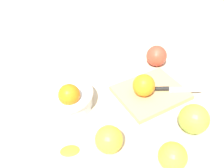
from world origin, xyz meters
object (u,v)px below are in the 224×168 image
bowl (66,97)px  knife (172,89)px  apple_back_right (157,56)px  cutting_board (151,93)px  apple_front_center (173,156)px  apple_front_right (194,119)px  apple_front_left (109,139)px  orange_on_board (144,85)px

bowl → knife: (0.34, -0.07, -0.02)m
knife → apple_back_right: apple_back_right is taller
cutting_board → knife: knife is taller
cutting_board → apple_front_center: size_ratio=3.06×
bowl → apple_back_right: size_ratio=2.26×
apple_front_right → cutting_board: bearing=103.3°
cutting_board → apple_front_left: apple_front_left is taller
cutting_board → apple_front_left: bearing=-143.7°
bowl → orange_on_board: bowl is taller
apple_front_right → bowl: bearing=145.4°
apple_front_right → apple_front_center: apple_front_right is taller
orange_on_board → apple_front_left: (-0.17, -0.14, -0.02)m
bowl → cutting_board: bowl is taller
knife → apple_front_left: bearing=-154.6°
knife → apple_front_left: apple_front_left is taller
cutting_board → apple_front_right: bearing=-76.7°
knife → apple_front_center: apple_front_center is taller
knife → apple_front_center: (-0.14, -0.23, 0.01)m
knife → apple_front_right: 0.15m
cutting_board → apple_front_right: size_ratio=2.58×
apple_front_right → apple_front_left: (-0.24, 0.02, -0.01)m
apple_back_right → bowl: bearing=-164.5°
apple_back_right → orange_on_board: bearing=-130.7°
bowl → apple_front_left: (0.07, -0.19, -0.00)m
bowl → knife: bearing=-11.2°
knife → bowl: bearing=168.8°
apple_back_right → knife: bearing=-101.1°
orange_on_board → apple_front_left: orange_on_board is taller
apple_front_center → apple_back_right: size_ratio=0.90×
bowl → apple_front_left: 0.21m
apple_front_left → knife: bearing=25.4°
bowl → apple_back_right: bowl is taller
orange_on_board → apple_front_center: bearing=-100.0°
knife → apple_back_right: 0.17m
cutting_board → apple_back_right: (0.10, 0.15, 0.03)m
apple_front_left → cutting_board: bearing=36.3°
bowl → apple_front_center: bearing=-56.0°
knife → apple_front_right: (-0.03, -0.15, 0.02)m
cutting_board → apple_front_center: bearing=-106.8°
bowl → apple_front_right: bowl is taller
apple_front_center → apple_back_right: (0.17, 0.40, 0.00)m
apple_front_center → cutting_board: bearing=73.2°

